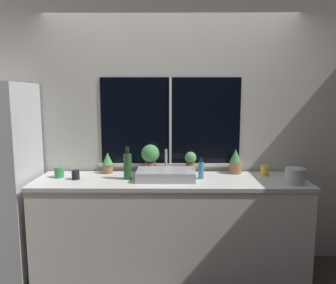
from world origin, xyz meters
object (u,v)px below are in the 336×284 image
Objects in this scene: potted_plant_far_right at (235,161)px; mug_yellow at (265,171)px; bottle_tall at (127,166)px; potted_plant_center_right at (190,162)px; kettle at (295,175)px; mug_black at (76,175)px; potted_plant_far_left at (108,162)px; potted_plant_center_left at (150,156)px; sink at (166,175)px; mug_green at (59,172)px; soap_bottle at (201,170)px.

potted_plant_far_right reaches higher than mug_yellow.
bottle_tall is 1.32m from mug_yellow.
potted_plant_center_right is 0.98m from kettle.
mug_black is 0.49× the size of kettle.
potted_plant_center_right is at bearing 180.00° from potted_plant_far_right.
potted_plant_center_right is (0.83, 0.00, 0.01)m from potted_plant_far_left.
potted_plant_center_left is 3.39× the size of mug_black.
bottle_tall is at bearing 174.17° from kettle.
sink is 1.15m from kettle.
sink reaches higher than kettle.
mug_black is at bearing -179.34° from sink.
potted_plant_far_left is at bearing 176.49° from mug_yellow.
mug_green is (-0.66, 0.05, -0.08)m from bottle_tall.
potted_plant_center_left is 0.40m from potted_plant_center_right.
sink is 6.23× the size of mug_black.
sink is at bearing -171.49° from mug_yellow.
mug_green is (-1.34, 0.03, -0.03)m from soap_bottle.
potted_plant_far_left is 0.85× the size of potted_plant_far_right.
potted_plant_center_left reaches higher than mug_green.
bottle_tall is at bearing -174.14° from mug_yellow.
potted_plant_center_right reaches higher than mug_yellow.
potted_plant_center_right is at bearing 0.00° from potted_plant_center_left.
potted_plant_center_left is 0.88m from mug_green.
sink is 0.36m from bottle_tall.
potted_plant_center_left is 1.19× the size of potted_plant_far_right.
sink is 1.76× the size of bottle_tall.
kettle is at bearing -23.04° from potted_plant_center_right.
mug_yellow is (1.80, 0.15, 0.01)m from mug_black.
mug_black is at bearing -170.78° from potted_plant_far_right.
soap_bottle is at bearing 5.24° from sink.
potted_plant_center_left is at bearing 156.88° from soap_bottle.
potted_plant_center_right is 0.89× the size of potted_plant_far_right.
potted_plant_center_left is at bearing 180.00° from potted_plant_far_right.
soap_bottle is 1.13× the size of kettle.
bottle_tall reaches higher than sink.
potted_plant_center_right is 1.10× the size of soap_bottle.
potted_plant_center_right is at bearing 12.93° from mug_black.
sink is 3.04× the size of kettle.
potted_plant_far_left reaches higher than mug_yellow.
bottle_tall is at bearing -130.81° from potted_plant_center_left.
potted_plant_far_right is (0.85, 0.00, -0.05)m from potted_plant_center_left.
kettle is at bearing -12.49° from potted_plant_far_left.
potted_plant_center_right is 2.13× the size of mug_yellow.
mug_yellow is at bearing -19.45° from potted_plant_far_right.
potted_plant_far_right is 2.86× the size of mug_black.
potted_plant_far_right is 0.29m from mug_yellow.
mug_green is at bearing -171.99° from potted_plant_center_right.
bottle_tall is at bearing -167.62° from potted_plant_far_right.
soap_bottle reaches higher than mug_yellow.
soap_bottle is 1.35m from mug_green.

